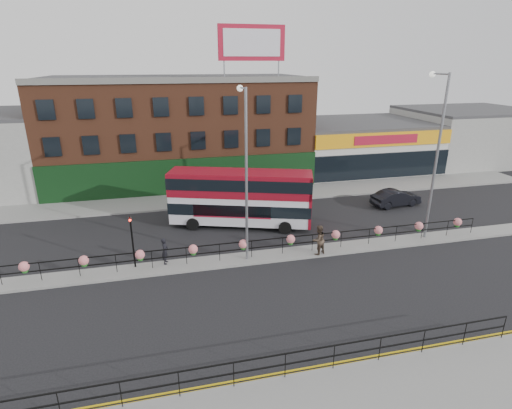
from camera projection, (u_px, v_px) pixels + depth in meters
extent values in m
plane|color=black|center=(267.00, 257.00, 25.14)|extent=(120.00, 120.00, 0.00)
cube|color=gray|center=(355.00, 408.00, 14.13)|extent=(60.00, 4.00, 0.15)
cube|color=gray|center=(233.00, 197.00, 36.09)|extent=(60.00, 4.00, 0.15)
cube|color=gray|center=(267.00, 256.00, 25.11)|extent=(60.00, 1.60, 0.15)
cube|color=gold|center=(329.00, 364.00, 16.26)|extent=(60.00, 0.10, 0.01)
cube|color=gold|center=(331.00, 367.00, 16.09)|extent=(60.00, 0.10, 0.01)
cube|color=brown|center=(179.00, 130.00, 40.87)|extent=(25.00, 12.00, 10.00)
cube|color=#3F3F42|center=(176.00, 78.00, 39.14)|extent=(25.00, 12.00, 0.30)
cube|color=black|center=(186.00, 177.00, 36.42)|extent=(25.00, 0.25, 3.40)
cube|color=silver|center=(356.00, 145.00, 46.12)|extent=(15.00, 12.00, 5.00)
cube|color=#3F3F42|center=(358.00, 122.00, 45.23)|extent=(15.00, 12.00, 0.30)
cube|color=orange|center=(386.00, 139.00, 39.95)|extent=(15.00, 0.25, 1.40)
cube|color=#A7132B|center=(386.00, 140.00, 39.84)|extent=(7.00, 0.10, 0.90)
cube|color=black|center=(383.00, 166.00, 40.86)|extent=(15.00, 0.25, 2.60)
cube|color=#979792|center=(466.00, 136.00, 49.20)|extent=(14.50, 12.00, 6.00)
cube|color=#3F3F42|center=(470.00, 110.00, 48.13)|extent=(14.50, 12.00, 0.30)
cube|color=#A7132B|center=(252.00, 43.00, 34.96)|extent=(6.00, 0.25, 3.00)
cube|color=silver|center=(252.00, 43.00, 34.83)|extent=(5.10, 0.04, 2.25)
cylinder|color=gray|center=(224.00, 69.00, 35.15)|extent=(0.12, 0.12, 1.40)
cylinder|color=gray|center=(279.00, 69.00, 36.25)|extent=(0.12, 0.12, 1.40)
cube|color=black|center=(267.00, 239.00, 24.71)|extent=(30.00, 0.05, 0.05)
cube|color=black|center=(267.00, 247.00, 24.88)|extent=(30.00, 0.05, 0.05)
cylinder|color=black|center=(0.00, 276.00, 21.60)|extent=(0.04, 0.04, 1.10)
cylinder|color=black|center=(40.00, 271.00, 22.04)|extent=(0.04, 0.04, 1.10)
cylinder|color=black|center=(79.00, 267.00, 22.48)|extent=(0.04, 0.04, 1.10)
cylinder|color=black|center=(116.00, 263.00, 22.92)|extent=(0.04, 0.04, 1.10)
cylinder|color=black|center=(152.00, 260.00, 23.36)|extent=(0.04, 0.04, 1.10)
cylinder|color=black|center=(186.00, 256.00, 23.80)|extent=(0.04, 0.04, 1.10)
cylinder|color=black|center=(220.00, 252.00, 24.24)|extent=(0.04, 0.04, 1.10)
cylinder|color=black|center=(252.00, 249.00, 24.68)|extent=(0.04, 0.04, 1.10)
cylinder|color=black|center=(283.00, 246.00, 25.12)|extent=(0.04, 0.04, 1.10)
cylinder|color=black|center=(312.00, 243.00, 25.56)|extent=(0.04, 0.04, 1.10)
cylinder|color=black|center=(341.00, 239.00, 26.00)|extent=(0.04, 0.04, 1.10)
cylinder|color=black|center=(369.00, 237.00, 26.44)|extent=(0.04, 0.04, 1.10)
cylinder|color=black|center=(396.00, 234.00, 26.88)|extent=(0.04, 0.04, 1.10)
cylinder|color=black|center=(422.00, 231.00, 27.32)|extent=(0.04, 0.04, 1.10)
cylinder|color=black|center=(447.00, 228.00, 27.76)|extent=(0.04, 0.04, 1.10)
cylinder|color=black|center=(472.00, 226.00, 28.20)|extent=(0.04, 0.04, 1.10)
sphere|color=#E1767C|center=(24.00, 267.00, 21.74)|extent=(0.56, 0.56, 0.56)
sphere|color=#206B1F|center=(25.00, 270.00, 21.82)|extent=(0.36, 0.36, 0.36)
sphere|color=#E1767C|center=(84.00, 260.00, 22.41)|extent=(0.56, 0.56, 0.56)
sphere|color=#206B1F|center=(84.00, 264.00, 22.49)|extent=(0.36, 0.36, 0.36)
sphere|color=#E1767C|center=(140.00, 255.00, 23.08)|extent=(0.56, 0.56, 0.56)
sphere|color=#206B1F|center=(140.00, 258.00, 23.16)|extent=(0.36, 0.36, 0.36)
sphere|color=#E1767C|center=(193.00, 249.00, 23.76)|extent=(0.56, 0.56, 0.56)
sphere|color=#206B1F|center=(193.00, 253.00, 23.83)|extent=(0.36, 0.36, 0.36)
sphere|color=#E1767C|center=(243.00, 244.00, 24.43)|extent=(0.56, 0.56, 0.56)
sphere|color=#206B1F|center=(243.00, 247.00, 24.51)|extent=(0.36, 0.36, 0.36)
sphere|color=#E1767C|center=(291.00, 239.00, 25.10)|extent=(0.56, 0.56, 0.56)
sphere|color=#206B1F|center=(291.00, 242.00, 25.18)|extent=(0.36, 0.36, 0.36)
sphere|color=#E1767C|center=(336.00, 234.00, 25.77)|extent=(0.56, 0.56, 0.56)
sphere|color=#206B1F|center=(335.00, 238.00, 25.85)|extent=(0.36, 0.36, 0.36)
sphere|color=#E1767C|center=(378.00, 230.00, 26.45)|extent=(0.56, 0.56, 0.56)
sphere|color=#206B1F|center=(378.00, 233.00, 26.52)|extent=(0.36, 0.36, 0.36)
sphere|color=#E1767C|center=(419.00, 226.00, 27.12)|extent=(0.56, 0.56, 0.56)
sphere|color=#206B1F|center=(419.00, 229.00, 27.20)|extent=(0.36, 0.36, 0.36)
sphere|color=#E1767C|center=(458.00, 222.00, 27.79)|extent=(0.56, 0.56, 0.56)
sphere|color=#206B1F|center=(457.00, 225.00, 27.87)|extent=(0.36, 0.36, 0.36)
cube|color=black|center=(286.00, 354.00, 15.03)|extent=(20.00, 0.05, 0.05)
cube|color=black|center=(285.00, 364.00, 15.20)|extent=(20.00, 0.05, 0.05)
cylinder|color=black|center=(59.00, 405.00, 13.45)|extent=(0.04, 0.04, 1.10)
cylinder|color=black|center=(121.00, 394.00, 13.90)|extent=(0.04, 0.04, 1.10)
cylinder|color=black|center=(179.00, 384.00, 14.34)|extent=(0.04, 0.04, 1.10)
cylinder|color=black|center=(234.00, 374.00, 14.78)|extent=(0.04, 0.04, 1.10)
cylinder|color=black|center=(285.00, 365.00, 15.22)|extent=(0.04, 0.04, 1.10)
cylinder|color=black|center=(334.00, 357.00, 15.66)|extent=(0.04, 0.04, 1.10)
cylinder|color=black|center=(380.00, 349.00, 16.10)|extent=(0.04, 0.04, 1.10)
cylinder|color=black|center=(423.00, 341.00, 16.54)|extent=(0.04, 0.04, 1.10)
cylinder|color=black|center=(465.00, 334.00, 16.98)|extent=(0.04, 0.04, 1.10)
cylinder|color=black|center=(504.00, 327.00, 17.42)|extent=(0.04, 0.04, 1.10)
cube|color=silver|center=(240.00, 197.00, 29.26)|extent=(10.46, 5.57, 3.73)
cube|color=maroon|center=(240.00, 183.00, 28.89)|extent=(10.53, 5.65, 1.68)
cube|color=black|center=(240.00, 206.00, 29.48)|extent=(10.56, 5.67, 0.84)
cube|color=black|center=(240.00, 182.00, 28.85)|extent=(10.58, 5.70, 0.84)
cube|color=maroon|center=(240.00, 173.00, 28.62)|extent=(10.46, 5.57, 0.11)
cube|color=maroon|center=(310.00, 200.00, 28.79)|extent=(0.97, 2.32, 3.73)
cube|color=#A7132B|center=(232.00, 212.00, 28.42)|extent=(5.30, 1.88, 0.93)
cylinder|color=black|center=(193.00, 224.00, 29.07)|extent=(0.97, 0.57, 0.93)
cylinder|color=black|center=(200.00, 213.00, 31.26)|extent=(0.97, 0.57, 0.93)
cylinder|color=black|center=(285.00, 228.00, 28.45)|extent=(0.97, 0.57, 0.93)
cylinder|color=black|center=(286.00, 216.00, 30.64)|extent=(0.97, 0.57, 0.93)
imported|color=black|center=(396.00, 198.00, 33.95)|extent=(2.47, 4.62, 1.41)
imported|color=black|center=(165.00, 251.00, 23.84)|extent=(0.74, 0.61, 1.63)
imported|color=#49392C|center=(319.00, 240.00, 24.95)|extent=(1.43, 1.37, 1.94)
cylinder|color=gray|center=(246.00, 179.00, 22.93)|extent=(0.16, 0.16, 10.21)
cylinder|color=gray|center=(243.00, 88.00, 21.94)|extent=(0.10, 1.53, 0.10)
sphere|color=silver|center=(240.00, 88.00, 22.66)|extent=(0.37, 0.37, 0.37)
cylinder|color=gray|center=(436.00, 160.00, 25.89)|extent=(0.17, 0.17, 10.87)
cylinder|color=gray|center=(441.00, 74.00, 24.84)|extent=(0.11, 1.63, 0.11)
sphere|color=silver|center=(432.00, 74.00, 25.61)|extent=(0.39, 0.39, 0.39)
cylinder|color=black|center=(133.00, 242.00, 23.15)|extent=(0.10, 0.10, 3.20)
imported|color=black|center=(130.00, 217.00, 22.61)|extent=(0.15, 0.18, 0.90)
sphere|color=#FF190C|center=(130.00, 220.00, 22.56)|extent=(0.14, 0.14, 0.14)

